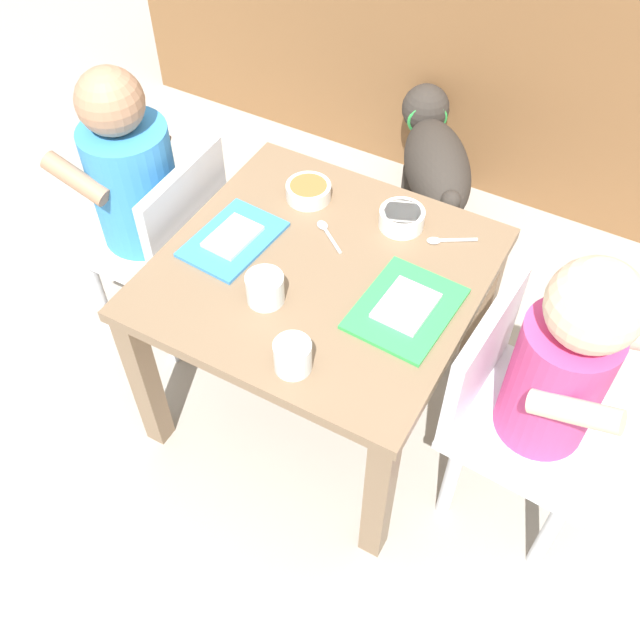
# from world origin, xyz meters

# --- Properties ---
(ground_plane) EXTENTS (7.00, 7.00, 0.00)m
(ground_plane) POSITION_xyz_m (0.00, 0.00, 0.00)
(ground_plane) COLOR #9E998E
(kitchen_cabinet_back) EXTENTS (2.24, 0.34, 0.89)m
(kitchen_cabinet_back) POSITION_xyz_m (0.00, 1.06, 0.44)
(kitchen_cabinet_back) COLOR brown
(kitchen_cabinet_back) RESTS_ON ground
(dining_table) EXTENTS (0.59, 0.57, 0.43)m
(dining_table) POSITION_xyz_m (0.00, 0.00, 0.36)
(dining_table) COLOR #7A6047
(dining_table) RESTS_ON ground
(seated_child_left) EXTENTS (0.28, 0.28, 0.69)m
(seated_child_left) POSITION_xyz_m (-0.45, 0.03, 0.42)
(seated_child_left) COLOR silver
(seated_child_left) RESTS_ON ground
(seated_child_right) EXTENTS (0.30, 0.30, 0.68)m
(seated_child_right) POSITION_xyz_m (0.45, -0.03, 0.43)
(seated_child_right) COLOR silver
(seated_child_right) RESTS_ON ground
(dog) EXTENTS (0.35, 0.44, 0.33)m
(dog) POSITION_xyz_m (-0.03, 0.68, 0.22)
(dog) COLOR #332D28
(dog) RESTS_ON ground
(food_tray_left) EXTENTS (0.15, 0.20, 0.02)m
(food_tray_left) POSITION_xyz_m (-0.18, -0.02, 0.43)
(food_tray_left) COLOR #388CD8
(food_tray_left) RESTS_ON dining_table
(food_tray_right) EXTENTS (0.17, 0.21, 0.02)m
(food_tray_right) POSITION_xyz_m (0.18, -0.02, 0.43)
(food_tray_right) COLOR green
(food_tray_right) RESTS_ON dining_table
(water_cup_left) EXTENTS (0.07, 0.07, 0.06)m
(water_cup_left) POSITION_xyz_m (-0.05, -0.11, 0.45)
(water_cup_left) COLOR white
(water_cup_left) RESTS_ON dining_table
(water_cup_right) EXTENTS (0.06, 0.06, 0.06)m
(water_cup_right) POSITION_xyz_m (0.07, -0.22, 0.45)
(water_cup_right) COLOR white
(water_cup_right) RESTS_ON dining_table
(veggie_bowl_near) EXTENTS (0.09, 0.09, 0.04)m
(veggie_bowl_near) POSITION_xyz_m (0.08, 0.18, 0.45)
(veggie_bowl_near) COLOR white
(veggie_bowl_near) RESTS_ON dining_table
(veggie_bowl_far) EXTENTS (0.09, 0.09, 0.03)m
(veggie_bowl_far) POSITION_xyz_m (-0.12, 0.17, 0.44)
(veggie_bowl_far) COLOR silver
(veggie_bowl_far) RESTS_ON dining_table
(spoon_by_left_tray) EXTENTS (0.09, 0.07, 0.01)m
(spoon_by_left_tray) POSITION_xyz_m (-0.03, 0.09, 0.43)
(spoon_by_left_tray) COLOR silver
(spoon_by_left_tray) RESTS_ON dining_table
(spoon_by_right_tray) EXTENTS (0.09, 0.06, 0.01)m
(spoon_by_right_tray) POSITION_xyz_m (0.18, 0.18, 0.43)
(spoon_by_right_tray) COLOR silver
(spoon_by_right_tray) RESTS_ON dining_table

